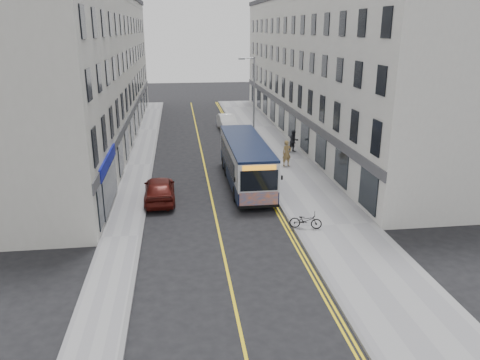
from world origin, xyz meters
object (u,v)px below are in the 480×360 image
object	(u,v)px
pedestrian_far	(294,141)
car_white	(227,122)
pedestrian_near	(287,153)
car_maroon	(160,189)
streetlamp	(253,103)
city_bus	(246,161)
bicycle	(306,220)

from	to	relation	value
pedestrian_far	car_white	world-z (taller)	pedestrian_far
pedestrian_near	car_maroon	size ratio (longest dim) A/B	0.43
streetlamp	city_bus	xyz separation A→B (m)	(-1.66, -7.49, -2.71)
car_white	streetlamp	bearing A→B (deg)	-88.06
pedestrian_near	streetlamp	bearing A→B (deg)	107.19
bicycle	car_white	size ratio (longest dim) A/B	0.35
streetlamp	car_white	distance (m)	11.25
pedestrian_near	car_white	bearing A→B (deg)	91.37
city_bus	pedestrian_near	size ratio (longest dim) A/B	5.34
streetlamp	pedestrian_near	xyz separation A→B (m)	(2.01, -3.87, -3.28)
streetlamp	city_bus	world-z (taller)	streetlamp
pedestrian_near	bicycle	bearing A→B (deg)	-108.38
pedestrian_near	car_white	size ratio (longest dim) A/B	0.41
pedestrian_near	pedestrian_far	size ratio (longest dim) A/B	1.06
streetlamp	bicycle	size ratio (longest dim) A/B	4.73
pedestrian_near	car_white	distance (m)	14.80
city_bus	car_maroon	bearing A→B (deg)	-155.90
car_white	car_maroon	xyz separation A→B (m)	(-6.38, -20.65, -0.01)
city_bus	pedestrian_far	size ratio (longest dim) A/B	5.66
streetlamp	car_white	bearing A→B (deg)	95.22
car_maroon	bicycle	bearing A→B (deg)	143.37
streetlamp	city_bus	distance (m)	8.14
pedestrian_far	car_maroon	distance (m)	14.94
bicycle	car_white	bearing A→B (deg)	18.21
pedestrian_near	car_maroon	bearing A→B (deg)	-156.89
bicycle	car_white	world-z (taller)	car_white
streetlamp	bicycle	xyz separation A→B (m)	(0.36, -15.48, -3.82)
city_bus	bicycle	world-z (taller)	city_bus
streetlamp	car_maroon	distance (m)	12.95
bicycle	pedestrian_near	xyz separation A→B (m)	(1.66, 11.60, 0.54)
pedestrian_near	car_white	xyz separation A→B (m)	(-2.98, 14.49, -0.32)
city_bus	car_maroon	xyz separation A→B (m)	(-5.69, -2.54, -0.89)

